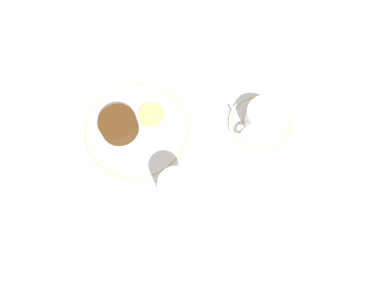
{
  "coord_description": "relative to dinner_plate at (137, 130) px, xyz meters",
  "views": [
    {
      "loc": [
        0.14,
        0.27,
        0.77
      ],
      "look_at": [
        -0.03,
        0.05,
        0.04
      ],
      "focal_mm": 35.0,
      "sensor_mm": 36.0,
      "label": 1
    }
  ],
  "objects": [
    {
      "name": "saucer",
      "position": [
        -0.23,
        0.15,
        -0.0
      ],
      "size": [
        0.14,
        0.14,
        0.01
      ],
      "color": "white",
      "rests_on": "ground_plane"
    },
    {
      "name": "dinner_plate",
      "position": [
        0.0,
        0.0,
        0.0
      ],
      "size": [
        0.24,
        0.24,
        0.01
      ],
      "color": "white",
      "rests_on": "ground_plane"
    },
    {
      "name": "fork",
      "position": [
        -0.19,
        0.04,
        -0.01
      ],
      "size": [
        0.02,
        0.2,
        0.01
      ],
      "color": "silver",
      "rests_on": "ground_plane"
    },
    {
      "name": "ground_plane",
      "position": [
        -0.04,
        0.06,
        -0.01
      ],
      "size": [
        3.0,
        3.0,
        0.0
      ],
      "primitive_type": "plane",
      "color": "white"
    },
    {
      "name": "coffee_cup",
      "position": [
        -0.23,
        0.16,
        0.03
      ],
      "size": [
        0.11,
        0.08,
        0.06
      ],
      "color": "white",
      "rests_on": "saucer"
    },
    {
      "name": "wine_glass",
      "position": [
        0.02,
        0.18,
        0.08
      ],
      "size": [
        0.07,
        0.07,
        0.13
      ],
      "color": "silver",
      "rests_on": "ground_plane"
    },
    {
      "name": "spoon",
      "position": [
        -0.19,
        0.15,
        0.0
      ],
      "size": [
        0.04,
        0.12,
        0.0
      ],
      "color": "silver",
      "rests_on": "saucer"
    },
    {
      "name": "dessert_cake",
      "position": [
        0.03,
        -0.02,
        0.03
      ],
      "size": [
        0.08,
        0.08,
        0.04
      ],
      "color": "#563314",
      "rests_on": "dinner_plate"
    },
    {
      "name": "pineapple_slice",
      "position": [
        -0.05,
        -0.01,
        0.01
      ],
      "size": [
        0.06,
        0.06,
        0.01
      ],
      "color": "#EFE075",
      "rests_on": "dinner_plate"
    }
  ]
}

